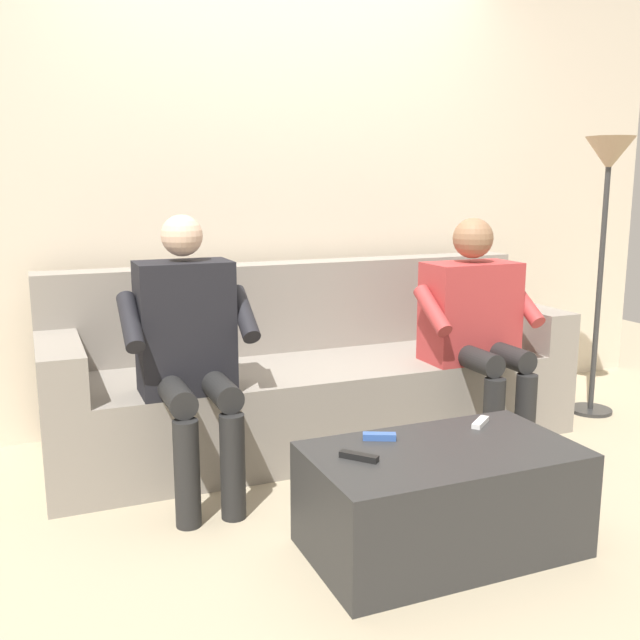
{
  "coord_description": "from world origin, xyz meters",
  "views": [
    {
      "loc": [
        1.32,
        3.12,
        1.3
      ],
      "look_at": [
        0.0,
        -0.05,
        0.64
      ],
      "focal_mm": 39.94,
      "sensor_mm": 36.0,
      "label": 1
    }
  ],
  "objects": [
    {
      "name": "back_wall",
      "position": [
        0.0,
        -0.65,
        1.31
      ],
      "size": [
        5.11,
        0.06,
        2.62
      ],
      "primitive_type": "cube",
      "color": "beige",
      "rests_on": "ground"
    },
    {
      "name": "person_right_seated",
      "position": [
        0.72,
        0.26,
        0.65
      ],
      "size": [
        0.54,
        0.54,
        1.18
      ],
      "color": "black",
      "rests_on": "ground"
    },
    {
      "name": "remote_black",
      "position": [
        0.32,
        1.07,
        0.39
      ],
      "size": [
        0.11,
        0.12,
        0.02
      ],
      "primitive_type": "cube",
      "rotation": [
        0.0,
        0.0,
        5.42
      ],
      "color": "black",
      "rests_on": "coffee_table"
    },
    {
      "name": "floor_lamp",
      "position": [
        -1.65,
        0.08,
        1.28
      ],
      "size": [
        0.26,
        0.26,
        1.55
      ],
      "color": "#2D2D2D",
      "rests_on": "ground"
    },
    {
      "name": "coffee_table",
      "position": [
        0.0,
        1.09,
        0.19
      ],
      "size": [
        0.96,
        0.54,
        0.38
      ],
      "color": "#2D2D2D",
      "rests_on": "ground"
    },
    {
      "name": "remote_blue",
      "position": [
        0.17,
        0.92,
        0.39
      ],
      "size": [
        0.12,
        0.08,
        0.02
      ],
      "primitive_type": "cube",
      "rotation": [
        0.0,
        0.0,
        5.84
      ],
      "color": "#3860B7",
      "rests_on": "coffee_table"
    },
    {
      "name": "person_left_seated",
      "position": [
        -0.72,
        0.24,
        0.64
      ],
      "size": [
        0.61,
        0.53,
        1.14
      ],
      "color": "#B23838",
      "rests_on": "ground"
    },
    {
      "name": "remote_white",
      "position": [
        -0.27,
        0.93,
        0.39
      ],
      "size": [
        0.12,
        0.1,
        0.02
      ],
      "primitive_type": "cube",
      "rotation": [
        0.0,
        0.0,
        0.67
      ],
      "color": "white",
      "rests_on": "coffee_table"
    },
    {
      "name": "couch",
      "position": [
        0.0,
        -0.15,
        0.31
      ],
      "size": [
        2.62,
        0.81,
        0.89
      ],
      "color": "gray",
      "rests_on": "ground"
    },
    {
      "name": "ground_plane",
      "position": [
        0.0,
        0.6,
        0.0
      ],
      "size": [
        8.0,
        8.0,
        0.0
      ],
      "primitive_type": "plane",
      "color": "tan"
    }
  ]
}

